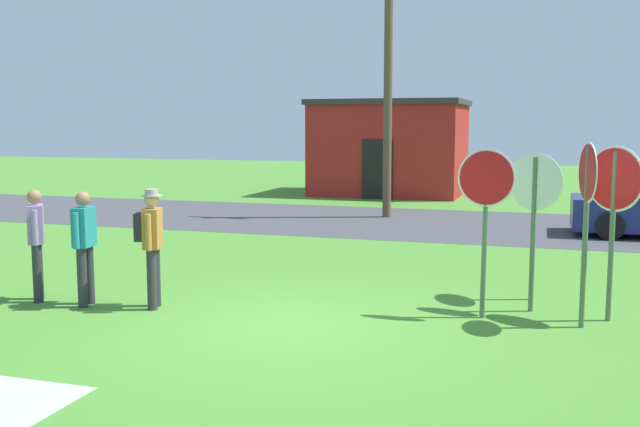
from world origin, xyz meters
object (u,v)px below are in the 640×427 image
at_px(stop_sign_rear_left, 613,200).
at_px(person_near_signs, 36,239).
at_px(stop_sign_tallest, 534,203).
at_px(stop_sign_far_back, 586,201).
at_px(utility_pole, 388,69).
at_px(stop_sign_leaning_left, 486,202).
at_px(person_in_dark_shirt, 151,239).
at_px(person_with_sunhat, 84,242).
at_px(stop_sign_low_front, 534,200).

xyz_separation_m(stop_sign_rear_left, person_near_signs, (-8.14, -1.41, -0.70)).
bearing_deg(stop_sign_rear_left, stop_sign_tallest, 168.50).
bearing_deg(stop_sign_far_back, utility_pole, 115.35).
bearing_deg(stop_sign_tallest, stop_sign_rear_left, -11.50).
distance_m(stop_sign_tallest, stop_sign_leaning_left, 0.83).
bearing_deg(person_in_dark_shirt, person_near_signs, -175.78).
xyz_separation_m(stop_sign_tallest, person_with_sunhat, (-6.26, -1.65, -0.61)).
bearing_deg(person_with_sunhat, stop_sign_leaning_left, 11.11).
distance_m(stop_sign_low_front, person_in_dark_shirt, 5.70).
xyz_separation_m(stop_sign_rear_left, person_with_sunhat, (-7.27, -1.44, -0.70)).
distance_m(utility_pole, person_with_sunhat, 12.00).
xyz_separation_m(stop_sign_far_back, stop_sign_leaning_left, (-1.29, 0.13, -0.07)).
distance_m(stop_sign_far_back, person_in_dark_shirt, 6.00).
relative_size(utility_pole, stop_sign_leaning_left, 3.42).
bearing_deg(utility_pole, stop_sign_leaning_left, -70.48).
relative_size(utility_pole, stop_sign_rear_left, 3.36).
height_order(stop_sign_tallest, stop_sign_low_front, stop_sign_tallest).
bearing_deg(person_in_dark_shirt, person_with_sunhat, -170.43).
relative_size(stop_sign_tallest, person_with_sunhat, 1.34).
xyz_separation_m(person_near_signs, person_in_dark_shirt, (1.88, 0.14, 0.06)).
bearing_deg(person_near_signs, stop_sign_rear_left, 9.81).
distance_m(stop_sign_tallest, stop_sign_low_front, 0.73).
relative_size(stop_sign_low_front, person_near_signs, 1.31).
relative_size(stop_sign_tallest, person_near_signs, 1.34).
distance_m(stop_sign_rear_left, stop_sign_low_front, 1.40).
height_order(person_in_dark_shirt, person_with_sunhat, person_in_dark_shirt).
relative_size(utility_pole, stop_sign_low_front, 3.60).
relative_size(person_near_signs, person_with_sunhat, 1.00).
bearing_deg(stop_sign_far_back, stop_sign_leaning_left, 174.43).
bearing_deg(stop_sign_leaning_left, stop_sign_tallest, 40.90).
xyz_separation_m(stop_sign_far_back, stop_sign_tallest, (-0.66, 0.67, -0.11)).
xyz_separation_m(stop_sign_low_front, person_in_dark_shirt, (-5.23, -2.20, -0.52)).
relative_size(stop_sign_leaning_left, person_in_dark_shirt, 1.34).
bearing_deg(person_in_dark_shirt, stop_sign_far_back, 7.81).
height_order(utility_pole, person_in_dark_shirt, utility_pole).
bearing_deg(stop_sign_rear_left, person_near_signs, -170.19).
relative_size(stop_sign_far_back, person_with_sunhat, 1.44).
height_order(stop_sign_tallest, stop_sign_rear_left, stop_sign_rear_left).
bearing_deg(person_near_signs, stop_sign_far_back, 6.95).
relative_size(utility_pole, person_in_dark_shirt, 4.60).
bearing_deg(stop_sign_low_front, person_near_signs, -161.75).
bearing_deg(person_in_dark_shirt, utility_pole, 85.02).
bearing_deg(stop_sign_low_front, person_in_dark_shirt, -157.14).
relative_size(stop_sign_tallest, stop_sign_low_front, 1.02).
relative_size(stop_sign_far_back, stop_sign_leaning_left, 1.04).
xyz_separation_m(utility_pole, stop_sign_far_back, (4.93, -10.41, -2.50)).
bearing_deg(stop_sign_rear_left, stop_sign_far_back, -127.95).
distance_m(stop_sign_far_back, stop_sign_leaning_left, 1.29).
height_order(stop_sign_tallest, stop_sign_leaning_left, stop_sign_leaning_left).
distance_m(utility_pole, stop_sign_tallest, 10.95).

